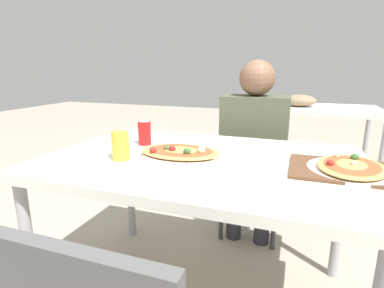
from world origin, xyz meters
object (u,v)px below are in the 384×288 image
chair_far_seated (255,162)px  drink_glass (121,146)px  soda_can (145,133)px  dining_table (203,171)px  pizza_second (351,168)px  pizza_main (181,153)px  person_seated (254,136)px

chair_far_seated → drink_glass: 1.08m
soda_can → chair_far_seated: bearing=54.0°
chair_far_seated → drink_glass: (-0.46, -0.93, 0.31)m
dining_table → chair_far_seated: size_ratio=1.60×
drink_glass → pizza_second: drink_glass is taller
dining_table → pizza_main: bearing=-169.0°
dining_table → person_seated: (0.13, 0.68, 0.03)m
pizza_main → drink_glass: drink_glass is taller
drink_glass → chair_far_seated: bearing=63.9°
drink_glass → pizza_main: bearing=28.5°
dining_table → drink_glass: 0.38m
pizza_main → person_seated: bearing=71.9°
chair_far_seated → pizza_second: bearing=120.7°
dining_table → soda_can: (-0.36, 0.12, 0.13)m
person_seated → pizza_main: person_seated is taller
chair_far_seated → person_seated: person_seated is taller
chair_far_seated → pizza_main: 0.88m
dining_table → chair_far_seated: bearing=80.8°
soda_can → pizza_second: 0.95m
chair_far_seated → soda_can: 0.88m
chair_far_seated → pizza_main: bearing=74.3°
dining_table → pizza_second: size_ratio=3.83×
dining_table → pizza_main: size_ratio=3.73×
dining_table → pizza_main: 0.13m
pizza_main → drink_glass: bearing=-151.5°
dining_table → drink_glass: drink_glass is taller
dining_table → drink_glass: (-0.33, -0.14, 0.13)m
pizza_main → pizza_second: 0.69m
pizza_main → drink_glass: size_ratio=2.97×
soda_can → pizza_second: bearing=-7.0°
chair_far_seated → drink_glass: size_ratio=6.93×
pizza_main → soda_can: (-0.26, 0.14, 0.04)m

